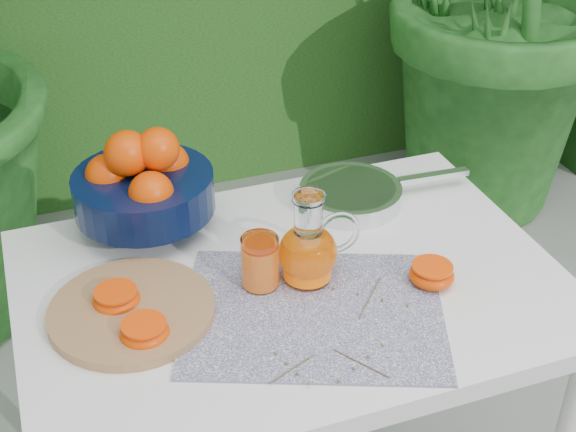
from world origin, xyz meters
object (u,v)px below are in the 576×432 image
object	(u,v)px
juice_pitcher	(309,250)
saute_pan	(352,194)
white_table	(292,314)
cutting_board	(132,311)
fruit_bowl	(143,183)

from	to	relation	value
juice_pitcher	saute_pan	size ratio (longest dim) A/B	0.47
white_table	cutting_board	size ratio (longest dim) A/B	3.43
fruit_bowl	cutting_board	bearing A→B (deg)	-106.87
juice_pitcher	saute_pan	xyz separation A→B (m)	(0.18, 0.22, -0.04)
white_table	saute_pan	bearing A→B (deg)	44.60
juice_pitcher	saute_pan	distance (m)	0.29
fruit_bowl	saute_pan	xyz separation A→B (m)	(0.43, -0.06, -0.08)
fruit_bowl	saute_pan	distance (m)	0.44
white_table	fruit_bowl	size ratio (longest dim) A/B	3.38
fruit_bowl	juice_pitcher	size ratio (longest dim) A/B	1.63
fruit_bowl	juice_pitcher	xyz separation A→B (m)	(0.25, -0.28, -0.03)
juice_pitcher	white_table	bearing A→B (deg)	166.32
white_table	juice_pitcher	distance (m)	0.15
cutting_board	saute_pan	bearing A→B (deg)	22.37
fruit_bowl	saute_pan	bearing A→B (deg)	-7.87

